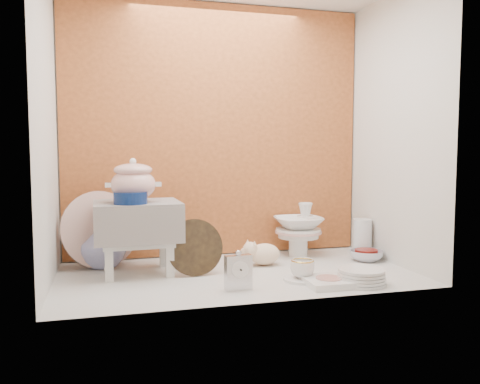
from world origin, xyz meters
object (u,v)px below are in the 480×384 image
at_px(plush_pig, 264,254).
at_px(dinner_plate_stack, 361,276).
at_px(step_stool, 138,238).
at_px(floral_platter, 100,229).
at_px(gold_rim_teacup, 302,269).
at_px(porcelain_tower, 298,229).
at_px(crystal_bowl, 366,256).
at_px(mantel_clock, 238,270).
at_px(soup_tureen, 133,180).
at_px(blue_white_vase, 103,243).

distance_m(plush_pig, dinner_plate_stack, 0.58).
xyz_separation_m(step_stool, floral_platter, (-0.19, 0.19, 0.02)).
xyz_separation_m(gold_rim_teacup, porcelain_tower, (0.19, 0.53, 0.10)).
xyz_separation_m(plush_pig, porcelain_tower, (0.27, 0.18, 0.10)).
height_order(crystal_bowl, porcelain_tower, porcelain_tower).
distance_m(step_stool, porcelain_tower, 0.97).
bearing_deg(dinner_plate_stack, floral_platter, 150.51).
height_order(step_stool, dinner_plate_stack, step_stool).
relative_size(floral_platter, crystal_bowl, 2.19).
xyz_separation_m(mantel_clock, porcelain_tower, (0.53, 0.60, 0.07)).
height_order(plush_pig, dinner_plate_stack, plush_pig).
bearing_deg(gold_rim_teacup, mantel_clock, -167.97).
bearing_deg(floral_platter, step_stool, -46.07).
xyz_separation_m(soup_tureen, dinner_plate_stack, (1.03, -0.46, -0.45)).
distance_m(gold_rim_teacup, dinner_plate_stack, 0.28).
bearing_deg(crystal_bowl, plush_pig, 175.97).
bearing_deg(dinner_plate_stack, crystal_bowl, 58.03).
distance_m(step_stool, mantel_clock, 0.61).
xyz_separation_m(dinner_plate_stack, crystal_bowl, (0.27, 0.44, -0.01)).
distance_m(step_stool, plush_pig, 0.69).
distance_m(step_stool, crystal_bowl, 1.30).
relative_size(floral_platter, mantel_clock, 2.34).
bearing_deg(soup_tureen, step_stool, 51.86).
distance_m(floral_platter, porcelain_tower, 1.14).
bearing_deg(plush_pig, crystal_bowl, 15.75).
distance_m(mantel_clock, gold_rim_teacup, 0.35).
xyz_separation_m(gold_rim_teacup, dinner_plate_stack, (0.25, -0.13, -0.02)).
bearing_deg(porcelain_tower, plush_pig, -146.44).
bearing_deg(mantel_clock, floral_platter, 128.69).
bearing_deg(gold_rim_teacup, soup_tureen, 157.16).
relative_size(soup_tureen, crystal_bowl, 1.37).
relative_size(gold_rim_teacup, dinner_plate_stack, 0.50).
distance_m(blue_white_vase, porcelain_tower, 1.13).
xyz_separation_m(step_stool, dinner_plate_stack, (1.01, -0.48, -0.15)).
bearing_deg(gold_rim_teacup, floral_platter, 150.19).
bearing_deg(dinner_plate_stack, step_stool, 154.44).
distance_m(blue_white_vase, crystal_bowl, 1.48).
xyz_separation_m(step_stool, plush_pig, (0.68, -0.00, -0.12)).
xyz_separation_m(step_stool, porcelain_tower, (0.95, 0.18, -0.02)).
relative_size(mantel_clock, gold_rim_teacup, 1.54).
xyz_separation_m(mantel_clock, dinner_plate_stack, (0.59, -0.06, -0.05)).
relative_size(mantel_clock, plush_pig, 0.82).
height_order(gold_rim_teacup, porcelain_tower, porcelain_tower).
relative_size(plush_pig, crystal_bowl, 1.14).
relative_size(step_stool, floral_platter, 1.02).
xyz_separation_m(floral_platter, plush_pig, (0.87, -0.20, -0.14)).
bearing_deg(dinner_plate_stack, gold_rim_teacup, 151.75).
height_order(step_stool, mantel_clock, step_stool).
height_order(soup_tureen, plush_pig, soup_tureen).
distance_m(floral_platter, dinner_plate_stack, 1.39).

